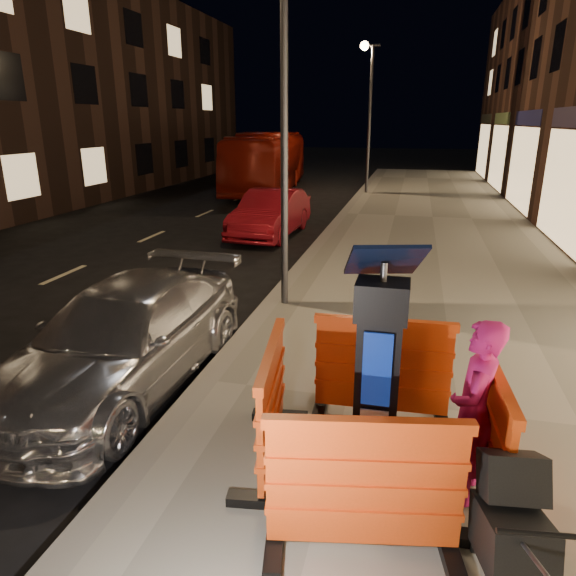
% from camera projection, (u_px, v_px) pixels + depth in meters
% --- Properties ---
extents(ground_plane, '(120.00, 120.00, 0.00)m').
position_uv_depth(ground_plane, '(207.00, 391.00, 6.43)').
color(ground_plane, black).
rests_on(ground_plane, ground).
extents(sidewalk, '(6.00, 60.00, 0.15)m').
position_uv_depth(sidewalk, '(458.00, 417.00, 5.73)').
color(sidewalk, gray).
rests_on(sidewalk, ground).
extents(kerb, '(0.30, 60.00, 0.15)m').
position_uv_depth(kerb, '(207.00, 385.00, 6.40)').
color(kerb, slate).
rests_on(kerb, ground).
extents(parking_kiosk, '(0.71, 0.71, 2.05)m').
position_uv_depth(parking_kiosk, '(378.00, 372.00, 4.39)').
color(parking_kiosk, black).
rests_on(parking_kiosk, sidewalk).
extents(barrier_front, '(1.56, 0.87, 1.15)m').
position_uv_depth(barrier_front, '(364.00, 489.00, 3.66)').
color(barrier_front, '#E34612').
rests_on(barrier_front, sidewalk).
extents(barrier_back, '(1.50, 0.68, 1.15)m').
position_uv_depth(barrier_back, '(382.00, 369.00, 5.41)').
color(barrier_back, '#E34612').
rests_on(barrier_back, sidewalk).
extents(barrier_kerbside, '(0.80, 1.54, 1.15)m').
position_uv_depth(barrier_kerbside, '(272.00, 404.00, 4.75)').
color(barrier_kerbside, '#E34612').
rests_on(barrier_kerbside, sidewalk).
extents(barrier_bldgside, '(0.70, 1.51, 1.15)m').
position_uv_depth(barrier_bldgside, '(489.00, 432.00, 4.32)').
color(barrier_bldgside, '#E34612').
rests_on(barrier_bldgside, sidewalk).
extents(car_silver, '(1.95, 4.44, 1.27)m').
position_uv_depth(car_silver, '(130.00, 382.00, 6.64)').
color(car_silver, silver).
rests_on(car_silver, ground).
extents(car_red, '(1.56, 4.08, 1.33)m').
position_uv_depth(car_red, '(271.00, 236.00, 15.02)').
color(car_red, maroon).
rests_on(car_red, ground).
extents(bus_doubledecker, '(3.17, 9.90, 2.71)m').
position_uv_depth(bus_doubledecker, '(268.00, 191.00, 24.57)').
color(bus_doubledecker, maroon).
rests_on(bus_doubledecker, ground).
extents(man, '(0.50, 0.66, 1.61)m').
position_uv_depth(man, '(474.00, 412.00, 4.19)').
color(man, '#B81668').
rests_on(man, sidewalk).
extents(stroller, '(0.56, 0.78, 0.91)m').
position_uv_depth(stroller, '(513.00, 533.00, 3.43)').
color(stroller, black).
rests_on(stroller, sidewalk).
extents(street_lamp_mid, '(0.12, 0.12, 6.00)m').
position_uv_depth(street_lamp_mid, '(284.00, 125.00, 8.16)').
color(street_lamp_mid, '#3F3F44').
rests_on(street_lamp_mid, sidewalk).
extents(street_lamp_far, '(0.12, 0.12, 6.00)m').
position_uv_depth(street_lamp_far, '(369.00, 122.00, 22.01)').
color(street_lamp_far, '#3F3F44').
rests_on(street_lamp_far, sidewalk).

